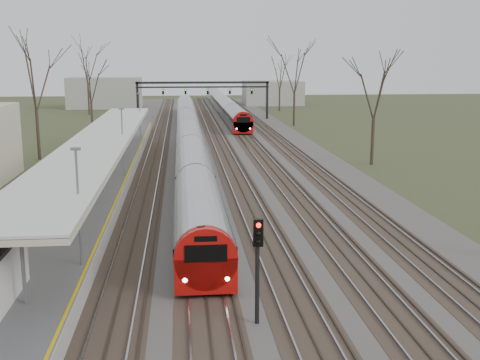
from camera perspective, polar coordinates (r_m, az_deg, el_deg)
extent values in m
cube|color=#474442|center=(66.66, -2.70, 3.18)|extent=(24.00, 160.00, 0.10)
cube|color=#4C3828|center=(66.61, -7.87, 3.11)|extent=(2.60, 160.00, 0.06)
cube|color=gray|center=(66.64, -8.49, 3.16)|extent=(0.07, 160.00, 0.12)
cube|color=gray|center=(66.58, -7.25, 3.19)|extent=(0.07, 160.00, 0.12)
cube|color=#4C3828|center=(66.57, -4.85, 3.18)|extent=(2.60, 160.00, 0.06)
cube|color=gray|center=(66.55, -5.47, 3.22)|extent=(0.07, 160.00, 0.12)
cube|color=gray|center=(66.57, -4.24, 3.25)|extent=(0.07, 160.00, 0.12)
cube|color=#4C3828|center=(66.71, -1.84, 3.23)|extent=(2.60, 160.00, 0.06)
cube|color=gray|center=(66.66, -2.46, 3.28)|extent=(0.07, 160.00, 0.12)
cube|color=gray|center=(66.75, -1.23, 3.30)|extent=(0.07, 160.00, 0.12)
cube|color=#4C3828|center=(67.03, 1.15, 3.27)|extent=(2.60, 160.00, 0.06)
cube|color=gray|center=(66.94, 0.54, 3.32)|extent=(0.07, 160.00, 0.12)
cube|color=gray|center=(67.11, 1.76, 3.34)|extent=(0.07, 160.00, 0.12)
cube|color=#4C3828|center=(67.53, 4.10, 3.31)|extent=(2.60, 160.00, 0.06)
cube|color=gray|center=(67.41, 3.50, 3.36)|extent=(0.07, 160.00, 0.12)
cube|color=gray|center=(67.65, 4.70, 3.37)|extent=(0.07, 160.00, 0.12)
cube|color=#9E9B93|center=(49.55, -12.13, 0.58)|extent=(3.50, 69.00, 1.00)
cylinder|color=slate|center=(22.77, -19.90, -7.50)|extent=(0.14, 0.14, 3.00)
cylinder|color=slate|center=(30.27, -16.28, -2.64)|extent=(0.14, 0.14, 3.00)
cylinder|color=slate|center=(37.98, -14.12, 0.28)|extent=(0.14, 0.14, 3.00)
cylinder|color=slate|center=(45.79, -12.70, 2.22)|extent=(0.14, 0.14, 3.00)
cylinder|color=slate|center=(53.65, -11.70, 3.58)|extent=(0.14, 0.14, 3.00)
cylinder|color=slate|center=(61.55, -10.94, 4.60)|extent=(0.14, 0.14, 3.00)
cube|color=silver|center=(44.59, -12.94, 3.98)|extent=(4.10, 50.00, 0.12)
cube|color=beige|center=(44.61, -12.93, 3.76)|extent=(4.10, 50.00, 0.25)
cube|color=black|center=(96.33, -9.68, 7.35)|extent=(0.35, 0.35, 6.00)
cube|color=black|center=(97.11, 2.58, 7.53)|extent=(0.35, 0.35, 6.00)
cube|color=black|center=(96.02, -3.55, 9.21)|extent=(21.00, 0.35, 0.35)
cube|color=black|center=(96.05, -3.54, 8.79)|extent=(21.00, 0.25, 0.25)
cube|color=black|center=(95.85, -7.31, 8.30)|extent=(0.32, 0.22, 0.85)
sphere|color=#0CFF19|center=(95.70, -7.31, 8.44)|extent=(0.16, 0.16, 0.16)
cube|color=black|center=(95.82, -5.19, 8.34)|extent=(0.32, 0.22, 0.85)
sphere|color=#0CFF19|center=(95.67, -5.19, 8.49)|extent=(0.16, 0.16, 0.16)
cube|color=black|center=(95.92, -3.08, 8.37)|extent=(0.32, 0.22, 0.85)
sphere|color=#0CFF19|center=(95.76, -3.08, 8.52)|extent=(0.16, 0.16, 0.16)
cube|color=black|center=(96.14, -0.97, 8.40)|extent=(0.32, 0.22, 0.85)
sphere|color=#0CFF19|center=(95.99, -0.97, 8.54)|extent=(0.16, 0.16, 0.16)
cube|color=black|center=(96.49, 1.12, 8.41)|extent=(0.32, 0.22, 0.85)
sphere|color=#0CFF19|center=(96.34, 1.13, 8.55)|extent=(0.16, 0.16, 0.16)
cylinder|color=#2D231C|center=(60.85, -18.60, 4.11)|extent=(0.30, 0.30, 4.95)
cylinder|color=#2D231C|center=(56.16, 12.45, 3.63)|extent=(0.30, 0.30, 4.50)
cube|color=#9B9EA5|center=(68.46, -4.90, 4.26)|extent=(2.55, 90.00, 1.60)
cylinder|color=#9B9EA5|center=(68.39, -4.91, 4.80)|extent=(2.60, 89.70, 2.60)
cube|color=black|center=(68.38, -4.91, 4.88)|extent=(2.62, 89.40, 0.55)
cube|color=#B40D0A|center=(24.59, -3.25, -8.99)|extent=(2.55, 0.50, 1.50)
cylinder|color=#B40D0A|center=(24.40, -3.28, -7.41)|extent=(2.60, 0.60, 2.60)
cube|color=black|center=(24.05, -3.26, -6.94)|extent=(1.70, 0.12, 0.70)
sphere|color=white|center=(24.42, -5.25, -9.42)|extent=(0.22, 0.22, 0.22)
sphere|color=white|center=(24.48, -1.22, -9.31)|extent=(0.22, 0.22, 0.22)
cube|color=black|center=(68.59, -4.88, 3.49)|extent=(1.80, 89.00, 0.35)
cube|color=#9B9EA5|center=(113.33, -1.68, 7.14)|extent=(2.55, 75.00, 1.60)
cylinder|color=#9B9EA5|center=(113.29, -1.69, 7.46)|extent=(2.60, 74.70, 2.60)
cube|color=black|center=(113.28, -1.69, 7.51)|extent=(2.62, 74.40, 0.55)
cube|color=#B40D0A|center=(76.23, 0.30, 4.99)|extent=(2.55, 0.50, 1.50)
cylinder|color=#B40D0A|center=(76.21, 0.30, 5.52)|extent=(2.60, 0.60, 2.60)
cube|color=black|center=(75.91, 0.32, 5.73)|extent=(1.70, 0.12, 0.70)
sphere|color=white|center=(75.96, -0.32, 4.89)|extent=(0.22, 0.22, 0.22)
sphere|color=white|center=(76.14, 0.96, 4.91)|extent=(0.22, 0.22, 0.22)
cube|color=black|center=(113.41, -1.68, 6.67)|extent=(1.80, 74.00, 0.35)
cylinder|color=black|center=(21.94, 1.65, -8.90)|extent=(0.16, 0.16, 4.00)
cube|color=black|center=(21.29, 1.73, -5.00)|extent=(0.35, 0.22, 1.00)
sphere|color=#FF0C05|center=(21.09, 1.78, -4.32)|extent=(0.18, 0.18, 0.18)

